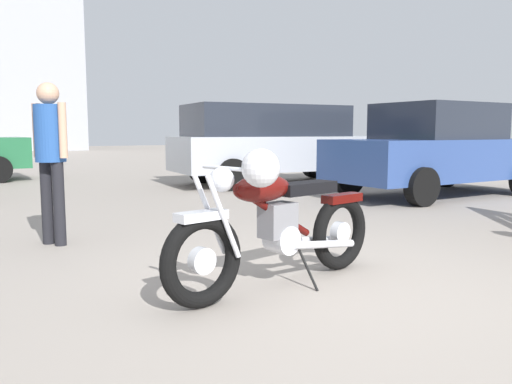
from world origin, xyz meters
name	(u,v)px	position (x,y,z in m)	size (l,w,h in m)	color
ground_plane	(349,290)	(0.00, 0.00, 0.00)	(80.00, 80.00, 0.00)	gray
vintage_motorcycle	(277,224)	(-0.44, 0.30, 0.49)	(2.05, 0.81, 1.07)	black
bystander	(50,146)	(-1.67, 2.71, 1.02)	(0.30, 0.40, 1.66)	black
white_estate_far	(437,150)	(5.09, 3.71, 0.84)	(4.25, 2.02, 1.67)	black
blue_hatchback_right	(274,142)	(3.59, 6.98, 0.94)	(4.80, 2.19, 1.74)	black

